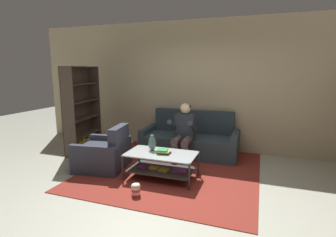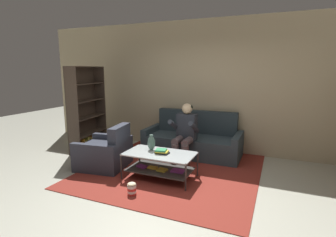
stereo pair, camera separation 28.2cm
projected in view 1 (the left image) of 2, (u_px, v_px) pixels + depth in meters
name	position (u px, v px, depth m)	size (l,w,h in m)	color
ground	(165.00, 193.00, 3.91)	(16.80, 16.80, 0.00)	#B5B6A4
back_partition	(202.00, 86.00, 5.92)	(8.40, 0.12, 2.90)	tan
couch	(190.00, 140.00, 5.71)	(2.05, 0.86, 0.93)	#303E45
person_seated_center	(184.00, 131.00, 5.16)	(0.50, 0.58, 1.17)	#5B4A4D
coffee_table	(161.00, 162.00, 4.41)	(1.17, 0.65, 0.44)	#B0B9B9
area_rug	(175.00, 166.00, 5.00)	(3.04, 3.38, 0.01)	maroon
vase	(152.00, 143.00, 4.52)	(0.13, 0.13, 0.28)	#4F6E61
book_stack	(163.00, 151.00, 4.37)	(0.24, 0.19, 0.07)	#242826
bookshelf	(80.00, 119.00, 5.82)	(0.43, 1.15, 1.89)	#46372D
armchair	(104.00, 154.00, 4.86)	(0.95, 0.96, 0.82)	#303441
popcorn_tub	(136.00, 190.00, 3.82)	(0.13, 0.13, 0.20)	red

